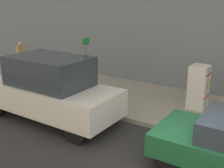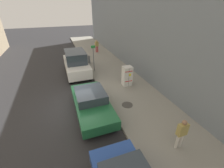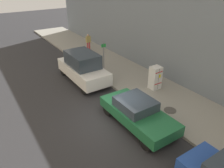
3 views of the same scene
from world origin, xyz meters
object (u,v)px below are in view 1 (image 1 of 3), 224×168
at_px(discarded_refrigerator, 198,87).
at_px(parked_van_white, 51,89).
at_px(street_sign_post, 86,66).
at_px(pedestrian_standing_near, 21,54).
at_px(fire_hydrant, 44,82).

height_order(discarded_refrigerator, parked_van_white, parked_van_white).
bearing_deg(street_sign_post, discarded_refrigerator, 115.18).
relative_size(pedestrian_standing_near, parked_van_white, 0.33).
xyz_separation_m(discarded_refrigerator, pedestrian_standing_near, (-0.11, -9.61, 0.14)).
bearing_deg(parked_van_white, discarded_refrigerator, 130.58).
relative_size(fire_hydrant, parked_van_white, 0.17).
bearing_deg(discarded_refrigerator, parked_van_white, -49.42).
distance_m(fire_hydrant, parked_van_white, 2.66).
bearing_deg(discarded_refrigerator, pedestrian_standing_near, -90.66).
relative_size(fire_hydrant, pedestrian_standing_near, 0.51).
bearing_deg(fire_hydrant, parked_van_white, 51.81).
bearing_deg(pedestrian_standing_near, fire_hydrant, -57.52).
distance_m(discarded_refrigerator, fire_hydrant, 6.21).
bearing_deg(fire_hydrant, street_sign_post, 89.86).
bearing_deg(street_sign_post, parked_van_white, -7.92).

